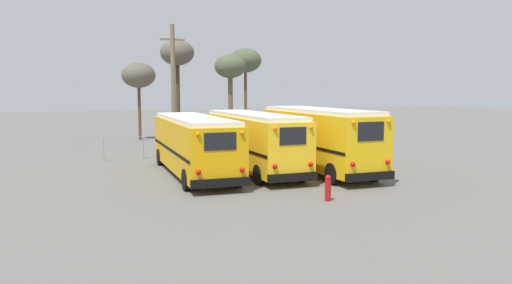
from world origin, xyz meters
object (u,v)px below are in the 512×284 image
Objects in this scene: bare_tree_0 at (177,55)px; bare_tree_2 at (139,76)px; fire_hydrant at (328,188)px; bare_tree_1 at (245,61)px; school_bus_0 at (194,143)px; school_bus_1 at (253,140)px; school_bus_2 at (319,138)px; bare_tree_3 at (230,69)px; utility_pole at (173,85)px.

bare_tree_0 reaches higher than bare_tree_2.
fire_hydrant is (-0.22, -29.65, -7.02)m from bare_tree_0.
bare_tree_0 is at bearing 162.51° from bare_tree_1.
bare_tree_1 is (6.06, -1.91, -0.60)m from bare_tree_0.
school_bus_0 is 1.06× the size of school_bus_1.
school_bus_1 is 19.69m from bare_tree_2.
fire_hydrant is (3.50, -7.67, -1.10)m from school_bus_0.
school_bus_2 is 1.29× the size of bare_tree_3.
school_bus_0 is 8.50m from fire_hydrant.
school_bus_1 is 22.87m from bare_tree_0.
bare_tree_1 is (3.43, 21.50, 5.13)m from school_bus_2.
bare_tree_1 is (6.60, 20.19, 5.26)m from school_bus_1.
school_bus_2 is 21.68m from bare_tree_2.
bare_tree_2 is at bearing 102.83° from utility_pole.
bare_tree_2 is 6.37× the size of fire_hydrant.
school_bus_2 is 19.13m from bare_tree_3.
utility_pole reaches higher than bare_tree_1.
school_bus_0 is at bearing -96.34° from utility_pole.
school_bus_0 is 10.12× the size of fire_hydrant.
bare_tree_3 is at bearing 66.78° from school_bus_0.
fire_hydrant is (0.32, -7.55, -1.16)m from school_bus_1.
school_bus_0 is at bearing -113.22° from bare_tree_3.
utility_pole is (-1.85, 12.06, 2.95)m from school_bus_1.
school_bus_1 is at bearing -103.64° from bare_tree_3.
bare_tree_0 reaches higher than school_bus_0.
bare_tree_1 is 7.89× the size of fire_hydrant.
school_bus_2 is 1.07× the size of bare_tree_0.
utility_pole is (1.33, 11.95, 3.01)m from school_bus_0.
fire_hydrant is (-2.86, -6.24, -1.29)m from school_bus_2.
utility_pole is (-5.03, 13.37, 2.82)m from school_bus_2.
bare_tree_1 reaches higher than bare_tree_2.
bare_tree_2 is (-10.03, -1.18, -1.48)m from bare_tree_1.
bare_tree_2 is (-1.58, 6.95, 0.83)m from utility_pole.
bare_tree_0 is (2.39, 10.03, 2.91)m from utility_pole.
school_bus_2 is (6.35, -1.43, 0.19)m from school_bus_0.
school_bus_1 is 9.58× the size of fire_hydrant.
school_bus_2 is 1.06× the size of utility_pole.
utility_pole is 10.72m from bare_tree_0.
bare_tree_1 reaches higher than school_bus_0.
bare_tree_2 is at bearing -142.18° from bare_tree_0.
bare_tree_0 reaches higher than school_bus_1.
bare_tree_0 reaches higher than bare_tree_1.
bare_tree_3 is (6.05, 5.24, 1.49)m from utility_pole.
bare_tree_1 is at bearing 71.89° from school_bus_1.
school_bus_1 is 1.50× the size of bare_tree_2.
bare_tree_2 is 7.85m from bare_tree_3.
utility_pole is 1.01× the size of bare_tree_0.
bare_tree_0 is at bearing 127.32° from bare_tree_3.
bare_tree_2 reaches higher than fire_hydrant.
school_bus_0 is at bearing 114.51° from fire_hydrant.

